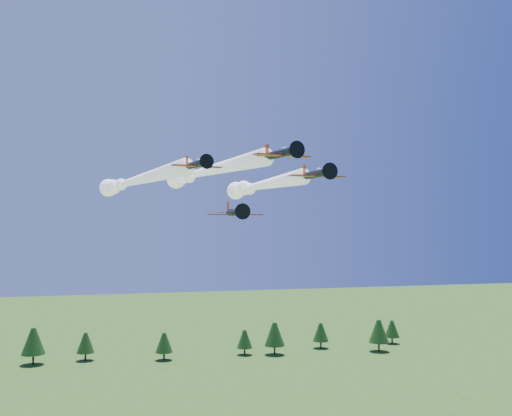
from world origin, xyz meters
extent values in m
cylinder|color=black|center=(1.06, -6.47, 51.66)|extent=(2.26, 5.80, 1.06)
cone|color=black|center=(1.77, -9.73, 51.66)|extent=(1.24, 1.16, 1.06)
cone|color=black|center=(1.91, -10.35, 51.66)|extent=(0.56, 0.56, 0.47)
cylinder|color=black|center=(1.95, -10.52, 51.66)|extent=(2.18, 0.52, 2.22)
cube|color=#CA3C0C|center=(1.15, -6.89, 51.32)|extent=(7.95, 3.07, 0.13)
cube|color=#CA3C0C|center=(0.25, -2.81, 51.71)|extent=(3.19, 1.54, 0.07)
cube|color=#CA3C0C|center=(0.23, -2.70, 52.56)|extent=(0.31, 1.00, 1.53)
ellipsoid|color=#94AEE4|center=(1.26, -7.40, 52.08)|extent=(1.02, 1.40, 0.66)
sphere|color=white|center=(-6.19, 26.54, 51.66)|extent=(2.30, 2.30, 2.30)
sphere|color=white|center=(-7.09, 30.63, 51.66)|extent=(3.00, 3.00, 3.00)
sphere|color=white|center=(-7.99, 34.72, 51.66)|extent=(3.70, 3.70, 3.70)
cylinder|color=black|center=(-9.15, -1.07, 50.55)|extent=(2.09, 5.21, 0.95)
cone|color=black|center=(-8.47, -3.99, 50.55)|extent=(1.12, 1.05, 0.95)
cone|color=black|center=(-8.34, -4.54, 50.55)|extent=(0.50, 0.51, 0.42)
cylinder|color=black|center=(-8.30, -4.70, 50.55)|extent=(1.95, 0.49, 2.00)
cube|color=#CA3C0C|center=(-9.06, -1.44, 50.25)|extent=(7.14, 2.85, 0.11)
cube|color=#CA3C0C|center=(-9.92, 2.22, 50.60)|extent=(2.87, 1.41, 0.07)
cube|color=#CA3C0C|center=(-9.94, 2.31, 51.36)|extent=(0.29, 0.90, 1.38)
ellipsoid|color=#94AEE4|center=(-8.96, -1.90, 50.93)|extent=(0.93, 1.27, 0.59)
sphere|color=white|center=(-18.14, 37.40, 50.55)|extent=(2.30, 2.30, 2.30)
sphere|color=white|center=(-19.29, 42.32, 50.55)|extent=(3.00, 3.00, 3.00)
sphere|color=white|center=(-20.44, 47.23, 50.55)|extent=(3.70, 3.70, 3.70)
cylinder|color=black|center=(8.87, 1.47, 49.92)|extent=(1.70, 6.27, 1.15)
cone|color=black|center=(9.19, -2.12, 49.92)|extent=(1.24, 1.13, 1.15)
cone|color=black|center=(9.25, -2.81, 49.92)|extent=(0.55, 0.56, 0.50)
cylinder|color=black|center=(9.27, -3.00, 49.92)|extent=(2.40, 0.26, 2.41)
cube|color=#CA3C0C|center=(8.91, 1.02, 49.55)|extent=(8.59, 2.31, 0.14)
cube|color=#CA3C0C|center=(8.50, 5.53, 49.98)|extent=(3.40, 1.27, 0.08)
cube|color=#CA3C0C|center=(8.49, 5.64, 50.90)|extent=(0.20, 1.09, 1.66)
ellipsoid|color=#94AEE4|center=(8.96, 0.45, 50.38)|extent=(0.95, 1.44, 0.72)
sphere|color=white|center=(6.10, 31.99, 49.92)|extent=(2.30, 2.30, 2.30)
sphere|color=white|center=(5.77, 35.67, 49.92)|extent=(3.00, 3.00, 3.00)
sphere|color=white|center=(5.44, 39.34, 49.92)|extent=(3.70, 3.70, 3.70)
cylinder|color=black|center=(-2.11, 6.86, 44.39)|extent=(1.41, 6.10, 1.12)
cone|color=black|center=(-1.94, 3.33, 44.39)|extent=(1.17, 1.06, 1.12)
cone|color=black|center=(-1.91, 2.66, 44.39)|extent=(0.52, 0.53, 0.49)
cylinder|color=black|center=(-1.90, 2.47, 44.39)|extent=(2.35, 0.16, 2.35)
cube|color=#CA3C0C|center=(-2.09, 6.41, 44.03)|extent=(8.36, 1.91, 0.13)
cube|color=#CA3C0C|center=(-2.30, 10.84, 44.44)|extent=(3.29, 1.11, 0.08)
cube|color=#CA3C0C|center=(-2.30, 10.95, 45.34)|extent=(0.15, 1.07, 1.63)
ellipsoid|color=#94AEE4|center=(-2.06, 5.85, 44.83)|extent=(0.87, 1.38, 0.70)
cylinder|color=#382314|center=(69.26, 102.66, 1.50)|extent=(0.60, 0.60, 2.99)
cone|color=#16340F|center=(69.26, 102.66, 6.85)|extent=(6.85, 6.85, 7.70)
cylinder|color=#382314|center=(79.92, 113.43, 1.17)|extent=(0.60, 0.60, 2.34)
cone|color=#16340F|center=(79.92, 113.43, 5.36)|extent=(5.36, 5.36, 6.03)
cylinder|color=#382314|center=(33.33, 106.70, 1.48)|extent=(0.60, 0.60, 2.96)
cone|color=#16340F|center=(33.33, 106.70, 6.77)|extent=(6.77, 6.77, 7.62)
cylinder|color=#382314|center=(-27.30, 113.55, 1.22)|extent=(0.60, 0.60, 2.45)
cone|color=#16340F|center=(-27.30, 113.55, 5.60)|extent=(5.60, 5.60, 6.30)
cylinder|color=#382314|center=(-3.05, 107.97, 1.21)|extent=(0.60, 0.60, 2.42)
cone|color=#16340F|center=(-3.05, 107.97, 5.54)|extent=(5.54, 5.54, 6.24)
cylinder|color=#382314|center=(23.61, 108.94, 1.14)|extent=(0.60, 0.60, 2.28)
cone|color=#16340F|center=(23.61, 108.94, 5.21)|extent=(5.21, 5.21, 5.86)
cylinder|color=#382314|center=(51.89, 112.53, 1.22)|extent=(0.60, 0.60, 2.44)
cone|color=#16340F|center=(51.89, 112.53, 5.59)|extent=(5.59, 5.59, 6.28)
cylinder|color=#382314|center=(-42.71, 111.97, 1.57)|extent=(0.60, 0.60, 3.14)
cone|color=#16340F|center=(-42.71, 111.97, 7.18)|extent=(7.18, 7.18, 8.08)
camera|label=1|loc=(-20.33, -76.67, 41.95)|focal=40.00mm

